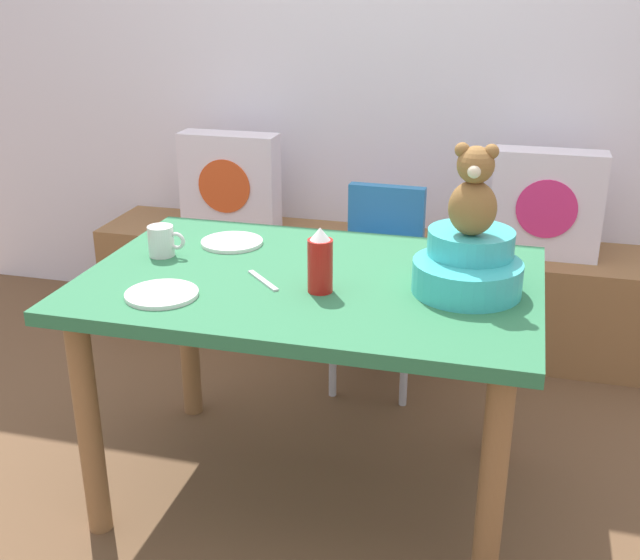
{
  "coord_description": "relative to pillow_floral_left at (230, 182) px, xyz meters",
  "views": [
    {
      "loc": [
        0.57,
        -2.03,
        1.57
      ],
      "look_at": [
        0.0,
        0.1,
        0.69
      ],
      "focal_mm": 43.87,
      "sensor_mm": 36.0,
      "label": 1
    }
  ],
  "objects": [
    {
      "name": "ground_plane",
      "position": [
        0.7,
        -1.17,
        -0.68
      ],
      "size": [
        8.0,
        8.0,
        0.0
      ],
      "primitive_type": "plane",
      "color": "brown"
    },
    {
      "name": "back_wall",
      "position": [
        0.7,
        0.29,
        0.62
      ],
      "size": [
        4.4,
        0.1,
        2.6
      ],
      "primitive_type": "cube",
      "color": "silver",
      "rests_on": "ground_plane"
    },
    {
      "name": "window_bench",
      "position": [
        0.7,
        0.02,
        -0.45
      ],
      "size": [
        2.6,
        0.44,
        0.46
      ],
      "primitive_type": "cube",
      "color": "olive",
      "rests_on": "ground_plane"
    },
    {
      "name": "pillow_floral_left",
      "position": [
        0.0,
        0.0,
        0.0
      ],
      "size": [
        0.44,
        0.15,
        0.44
      ],
      "color": "silver",
      "rests_on": "window_bench"
    },
    {
      "name": "pillow_floral_right",
      "position": [
        1.37,
        0.0,
        0.0
      ],
      "size": [
        0.44,
        0.15,
        0.44
      ],
      "color": "silver",
      "rests_on": "window_bench"
    },
    {
      "name": "book_stack",
      "position": [
        0.7,
        0.02,
        -0.18
      ],
      "size": [
        0.2,
        0.14,
        0.08
      ],
      "primitive_type": "cube",
      "color": "#674CA8",
      "rests_on": "window_bench"
    },
    {
      "name": "dining_table",
      "position": [
        0.7,
        -1.17,
        -0.05
      ],
      "size": [
        1.31,
        0.88,
        0.74
      ],
      "color": "#2D7247",
      "rests_on": "ground_plane"
    },
    {
      "name": "highchair",
      "position": [
        0.76,
        -0.42,
        -0.16
      ],
      "size": [
        0.34,
        0.45,
        0.79
      ],
      "color": "#2672B2",
      "rests_on": "ground_plane"
    },
    {
      "name": "infant_seat_teal",
      "position": [
        1.15,
        -1.15,
        0.13
      ],
      "size": [
        0.3,
        0.33,
        0.16
      ],
      "color": "#3BBBBA",
      "rests_on": "dining_table"
    },
    {
      "name": "teddy_bear",
      "position": [
        1.15,
        -1.15,
        0.34
      ],
      "size": [
        0.13,
        0.12,
        0.25
      ],
      "color": "olive",
      "rests_on": "infant_seat_teal"
    },
    {
      "name": "ketchup_bottle",
      "position": [
        0.75,
        -1.27,
        0.15
      ],
      "size": [
        0.07,
        0.07,
        0.18
      ],
      "color": "red",
      "rests_on": "dining_table"
    },
    {
      "name": "coffee_mug",
      "position": [
        0.21,
        -1.11,
        0.11
      ],
      "size": [
        0.12,
        0.08,
        0.09
      ],
      "color": "silver",
      "rests_on": "dining_table"
    },
    {
      "name": "dinner_plate_near",
      "position": [
        0.35,
        -1.41,
        0.07
      ],
      "size": [
        0.2,
        0.2,
        0.01
      ],
      "primitive_type": "cylinder",
      "color": "white",
      "rests_on": "dining_table"
    },
    {
      "name": "dinner_plate_far",
      "position": [
        0.38,
        -0.96,
        0.07
      ],
      "size": [
        0.2,
        0.2,
        0.01
      ],
      "primitive_type": "cylinder",
      "color": "white",
      "rests_on": "dining_table"
    },
    {
      "name": "table_fork",
      "position": [
        0.58,
        -1.24,
        0.06
      ],
      "size": [
        0.13,
        0.13,
        0.01
      ],
      "primitive_type": "cube",
      "rotation": [
        0.0,
        0.0,
        0.78
      ],
      "color": "silver",
      "rests_on": "dining_table"
    }
  ]
}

